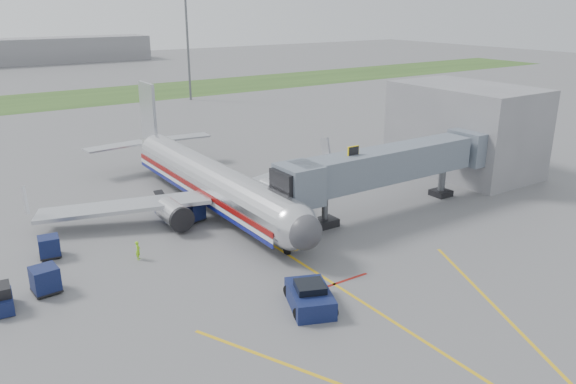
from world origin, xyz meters
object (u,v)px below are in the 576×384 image
airliner (211,180)px  ramp_worker (138,250)px  pushback_tug (310,297)px  belt_loader (167,212)px  baggage_tug (2,299)px

airliner → ramp_worker: 12.76m
pushback_tug → ramp_worker: bearing=117.1°
airliner → belt_loader: airliner is taller
pushback_tug → airliner: bearing=81.0°
pushback_tug → belt_loader: belt_loader is taller
belt_loader → ramp_worker: (-5.35, -7.36, 0.27)m
belt_loader → ramp_worker: 9.10m
pushback_tug → baggage_tug: (-16.65, 10.72, 0.06)m
airliner → belt_loader: size_ratio=8.77×
airliner → ramp_worker: size_ratio=23.69×
pushback_tug → ramp_worker: 14.83m
airliner → belt_loader: 5.18m
airliner → ramp_worker: airliner is taller
airliner → baggage_tug: 22.43m
airliner → ramp_worker: bearing=-142.8°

